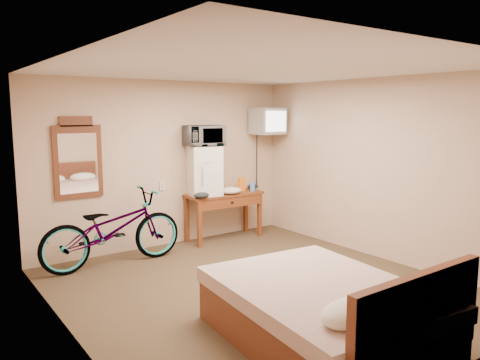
# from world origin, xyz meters

# --- Properties ---
(room) EXTENTS (4.60, 4.64, 2.50)m
(room) POSITION_xyz_m (-0.00, 0.00, 1.25)
(room) COLOR #3D2E1E
(room) RESTS_ON ground
(desk) EXTENTS (1.27, 0.53, 0.75)m
(desk) POSITION_xyz_m (0.88, 2.00, 0.62)
(desk) COLOR brown
(desk) RESTS_ON floor
(mini_fridge) EXTENTS (0.56, 0.54, 0.76)m
(mini_fridge) POSITION_xyz_m (0.53, 2.06, 1.13)
(mini_fridge) COLOR white
(mini_fridge) RESTS_ON desk
(microwave) EXTENTS (0.61, 0.45, 0.32)m
(microwave) POSITION_xyz_m (0.53, 2.06, 1.67)
(microwave) COLOR white
(microwave) RESTS_ON mini_fridge
(snack_bag) EXTENTS (0.12, 0.07, 0.23)m
(snack_bag) POSITION_xyz_m (1.22, 2.03, 0.86)
(snack_bag) COLOR orange
(snack_bag) RESTS_ON desk
(blue_cup) EXTENTS (0.08, 0.08, 0.14)m
(blue_cup) POSITION_xyz_m (1.37, 1.92, 0.82)
(blue_cup) COLOR #428BE1
(blue_cup) RESTS_ON desk
(cloth_cream) EXTENTS (0.35, 0.27, 0.11)m
(cloth_cream) POSITION_xyz_m (0.92, 1.89, 0.80)
(cloth_cream) COLOR beige
(cloth_cream) RESTS_ON desk
(cloth_dark_a) EXTENTS (0.24, 0.18, 0.09)m
(cloth_dark_a) POSITION_xyz_m (0.35, 1.84, 0.80)
(cloth_dark_a) COLOR black
(cloth_dark_a) RESTS_ON desk
(cloth_dark_b) EXTENTS (0.20, 0.16, 0.09)m
(cloth_dark_b) POSITION_xyz_m (1.49, 2.07, 0.79)
(cloth_dark_b) COLOR black
(cloth_dark_b) RESTS_ON desk
(crt_television) EXTENTS (0.50, 0.59, 0.44)m
(crt_television) POSITION_xyz_m (1.76, 2.02, 1.88)
(crt_television) COLOR black
(crt_television) RESTS_ON room
(wall_mirror) EXTENTS (0.65, 0.04, 1.10)m
(wall_mirror) POSITION_xyz_m (-1.33, 2.27, 1.41)
(wall_mirror) COLOR brown
(wall_mirror) RESTS_ON room
(bicycle) EXTENTS (1.91, 0.68, 1.00)m
(bicycle) POSITION_xyz_m (-1.06, 1.79, 0.50)
(bicycle) COLOR black
(bicycle) RESTS_ON floor
(bed) EXTENTS (1.68, 2.12, 0.90)m
(bed) POSITION_xyz_m (-0.32, -1.38, 0.30)
(bed) COLOR brown
(bed) RESTS_ON floor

